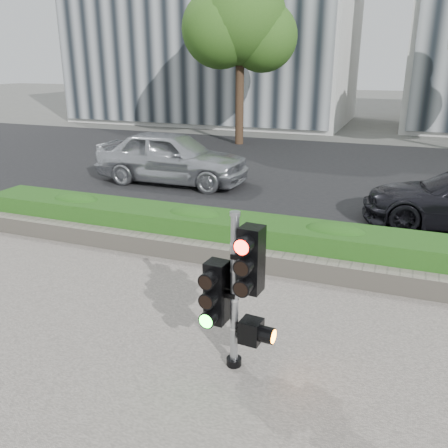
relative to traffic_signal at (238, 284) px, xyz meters
name	(u,v)px	position (x,y,z in m)	size (l,w,h in m)	color
ground	(198,320)	(-0.88, 0.82, -1.10)	(120.00, 120.00, 0.00)	#51514C
sidewalk	(92,443)	(-0.88, -1.68, -1.09)	(16.00, 11.00, 0.03)	#9E9389
road	(322,173)	(-0.88, 10.82, -1.09)	(60.00, 13.00, 0.02)	black
curb	(262,242)	(-0.88, 3.97, -1.04)	(60.00, 0.25, 0.12)	gray
stone_wall	(242,258)	(-0.88, 2.72, -0.90)	(12.00, 0.32, 0.34)	gray
hedge	(253,237)	(-0.88, 3.37, -0.73)	(12.00, 1.00, 0.68)	#3B8428
tree_left	(240,22)	(-5.40, 15.38, 3.94)	(4.61, 4.03, 7.34)	black
traffic_signal	(238,284)	(0.00, 0.00, 0.00)	(0.68, 0.51, 1.94)	black
car_silver	(172,157)	(-4.88, 7.87, -0.30)	(1.84, 4.58, 1.56)	#B6B8BE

